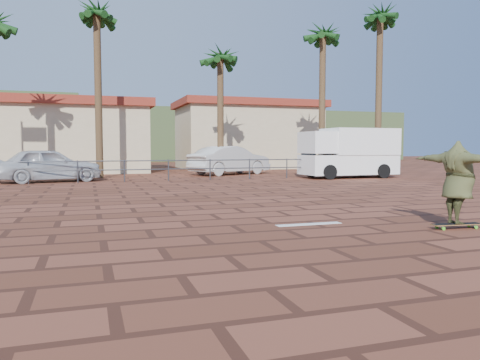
% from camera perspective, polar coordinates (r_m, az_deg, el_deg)
% --- Properties ---
extents(ground, '(120.00, 120.00, 0.00)m').
position_cam_1_polar(ground, '(10.46, 2.01, -4.59)').
color(ground, brown).
rests_on(ground, ground).
extents(paint_stripe, '(1.40, 0.22, 0.01)m').
position_cam_1_polar(paint_stripe, '(9.64, 8.40, -5.35)').
color(paint_stripe, white).
rests_on(paint_stripe, ground).
extents(guardrail, '(24.06, 0.06, 1.00)m').
position_cam_1_polar(guardrail, '(22.02, -8.72, 1.66)').
color(guardrail, '#47494F').
rests_on(guardrail, ground).
extents(palm_left, '(2.40, 2.40, 9.45)m').
position_cam_1_polar(palm_left, '(25.53, -17.07, 18.33)').
color(palm_left, brown).
rests_on(palm_left, ground).
extents(palm_center, '(2.40, 2.40, 7.75)m').
position_cam_1_polar(palm_center, '(26.61, -2.42, 14.39)').
color(palm_center, brown).
rests_on(palm_center, ground).
extents(palm_right, '(2.40, 2.40, 9.05)m').
position_cam_1_polar(palm_right, '(27.49, 10.07, 16.59)').
color(palm_right, brown).
rests_on(palm_right, ground).
extents(palm_far_right, '(2.40, 2.40, 10.05)m').
position_cam_1_polar(palm_far_right, '(28.38, 16.73, 18.01)').
color(palm_far_right, brown).
rests_on(palm_far_right, ground).
extents(building_west, '(12.60, 7.60, 4.50)m').
position_cam_1_polar(building_west, '(31.82, -22.50, 4.99)').
color(building_west, beige).
rests_on(building_west, ground).
extents(building_east, '(10.60, 6.60, 5.00)m').
position_cam_1_polar(building_east, '(35.65, 0.92, 5.57)').
color(building_east, beige).
rests_on(building_east, ground).
extents(hill_front, '(70.00, 18.00, 6.00)m').
position_cam_1_polar(hill_front, '(59.84, -14.64, 5.25)').
color(hill_front, '#384C28').
rests_on(hill_front, ground).
extents(longboard, '(1.03, 0.33, 0.10)m').
position_cam_1_polar(longboard, '(9.93, 24.89, -4.95)').
color(longboard, olive).
rests_on(longboard, ground).
extents(skateboarder, '(0.75, 2.00, 1.59)m').
position_cam_1_polar(skateboarder, '(9.84, 25.03, -0.26)').
color(skateboarder, '#474B28').
rests_on(skateboarder, longboard).
extents(campervan, '(4.89, 2.18, 2.53)m').
position_cam_1_polar(campervan, '(24.78, 13.16, 3.36)').
color(campervan, white).
rests_on(campervan, ground).
extents(car_silver, '(4.80, 2.78, 1.54)m').
position_cam_1_polar(car_silver, '(22.79, -22.26, 1.71)').
color(car_silver, silver).
rests_on(car_silver, ground).
extents(car_white, '(5.22, 3.59, 1.63)m').
position_cam_1_polar(car_white, '(26.87, -1.25, 2.41)').
color(car_white, silver).
rests_on(car_white, ground).
extents(street_sign, '(0.44, 0.12, 2.18)m').
position_cam_1_polar(street_sign, '(25.13, 12.28, 3.82)').
color(street_sign, gray).
rests_on(street_sign, ground).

